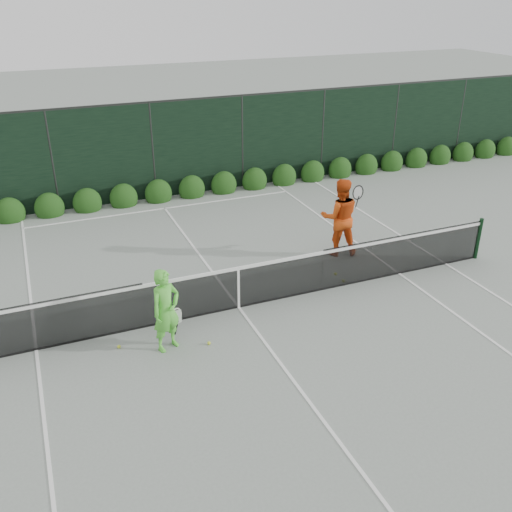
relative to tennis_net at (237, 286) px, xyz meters
name	(u,v)px	position (x,y,z in m)	size (l,w,h in m)	color
ground	(239,308)	(0.02, 0.00, -0.53)	(80.00, 80.00, 0.00)	gray
tennis_net	(237,286)	(0.00, 0.00, 0.00)	(12.90, 0.10, 1.07)	black
player_woman	(166,310)	(-1.73, -0.86, 0.29)	(0.71, 0.60, 1.65)	#57CD3C
player_man	(340,217)	(3.34, 1.58, 0.47)	(1.16, 1.02, 1.99)	#D54712
court_lines	(239,307)	(0.02, 0.00, -0.53)	(11.03, 23.83, 0.01)	white
windscreen_fence	(297,307)	(0.02, -2.71, 0.98)	(32.00, 21.07, 3.06)	black
hedge_row	(158,194)	(0.02, 7.15, -0.30)	(31.66, 0.65, 0.94)	#173B10
tennis_balls	(261,308)	(0.44, -0.23, -0.50)	(5.38, 1.66, 0.07)	#D3E132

